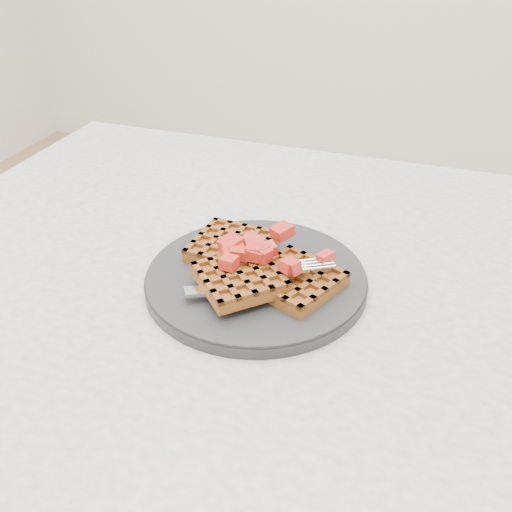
% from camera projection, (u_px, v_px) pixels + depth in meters
% --- Properties ---
extents(table, '(1.20, 0.80, 0.75)m').
position_uv_depth(table, '(333.00, 357.00, 0.74)').
color(table, silver).
rests_on(table, ground).
extents(plate, '(0.26, 0.26, 0.02)m').
position_uv_depth(plate, '(256.00, 279.00, 0.68)').
color(plate, black).
rests_on(plate, table).
extents(waffles, '(0.20, 0.18, 0.03)m').
position_uv_depth(waffles, '(255.00, 267.00, 0.66)').
color(waffles, '#92531E').
rests_on(waffles, plate).
extents(strawberry_pile, '(0.15, 0.15, 0.02)m').
position_uv_depth(strawberry_pile, '(256.00, 246.00, 0.65)').
color(strawberry_pile, '#A31A15').
rests_on(strawberry_pile, waffles).
extents(fork, '(0.17, 0.11, 0.02)m').
position_uv_depth(fork, '(271.00, 285.00, 0.64)').
color(fork, silver).
rests_on(fork, plate).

